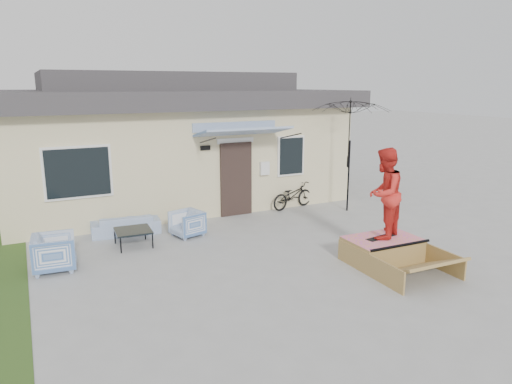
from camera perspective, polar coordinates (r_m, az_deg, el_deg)
name	(u,v)px	position (r m, az deg, el deg)	size (l,w,h in m)	color
ground	(283,276)	(9.35, 3.36, -10.22)	(90.00, 90.00, 0.00)	#959594
house	(166,137)	(16.11, -10.97, 6.55)	(10.80, 8.49, 4.10)	beige
loveseat	(126,221)	(12.19, -15.62, -3.47)	(1.68, 0.49, 0.65)	#3963A6
armchair_left	(54,251)	(10.32, -23.40, -6.60)	(0.80, 0.75, 0.82)	#3963A6
armchair_right	(187,222)	(11.69, -8.42, -3.68)	(0.69, 0.64, 0.71)	#3963A6
coffee_table	(133,238)	(11.28, -14.72, -5.43)	(0.80, 0.80, 0.40)	black
bicycle	(293,192)	(14.18, 4.48, -0.06)	(0.54, 1.54, 0.98)	black
patio_umbrella	(350,152)	(13.91, 11.34, 4.75)	(2.37, 2.21, 2.20)	black
skate_ramp	(382,250)	(10.36, 15.14, -6.82)	(1.51, 2.01, 0.50)	olive
skateboard	(381,237)	(10.30, 15.05, -5.30)	(0.77, 0.19, 0.05)	black
skater	(384,192)	(10.05, 15.38, 0.00)	(0.93, 0.72, 1.90)	red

